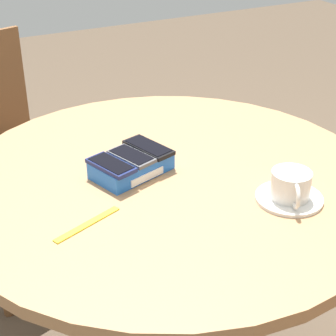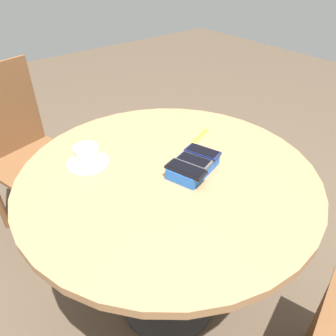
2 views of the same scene
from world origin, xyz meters
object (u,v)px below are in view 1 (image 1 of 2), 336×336
(phone_navy, at_px, (111,165))
(phone_black, at_px, (148,147))
(round_table, at_px, (168,215))
(phone_box, at_px, (132,166))
(coffee_cup, at_px, (291,185))
(chair_far_side, at_px, (2,157))
(phone_gray, at_px, (131,156))
(lanyard_strap, at_px, (87,224))
(saucer, at_px, (289,198))

(phone_navy, relative_size, phone_black, 0.92)
(round_table, bearing_deg, phone_box, 147.12)
(round_table, xyz_separation_m, coffee_cup, (0.19, -0.23, 0.16))
(phone_navy, relative_size, chair_far_side, 0.15)
(phone_gray, relative_size, phone_black, 0.90)
(phone_black, bearing_deg, phone_box, -156.87)
(coffee_cup, bearing_deg, phone_black, 124.80)
(phone_box, bearing_deg, phone_navy, -162.38)
(phone_box, xyz_separation_m, coffee_cup, (0.26, -0.27, 0.02))
(round_table, height_order, phone_gray, phone_gray)
(phone_gray, bearing_deg, lanyard_strap, -137.23)
(phone_black, xyz_separation_m, chair_far_side, (-0.24, 0.76, -0.33))
(phone_box, height_order, phone_black, phone_black)
(saucer, bearing_deg, chair_far_side, 112.76)
(phone_navy, xyz_separation_m, lanyard_strap, (-0.11, -0.14, -0.05))
(phone_gray, height_order, saucer, phone_gray)
(chair_far_side, bearing_deg, phone_gray, -77.14)
(chair_far_side, bearing_deg, lanyard_strap, -89.58)
(phone_navy, bearing_deg, phone_box, 17.62)
(lanyard_strap, height_order, chair_far_side, chair_far_side)
(phone_gray, relative_size, saucer, 0.86)
(phone_black, bearing_deg, phone_gray, -157.68)
(phone_gray, distance_m, phone_black, 0.06)
(phone_gray, bearing_deg, chair_far_side, 102.86)
(phone_gray, height_order, chair_far_side, chair_far_side)
(phone_navy, xyz_separation_m, phone_gray, (0.06, 0.02, -0.00))
(coffee_cup, relative_size, lanyard_strap, 0.68)
(phone_gray, bearing_deg, phone_box, -120.71)
(round_table, height_order, saucer, saucer)
(phone_black, bearing_deg, phone_navy, -159.65)
(saucer, height_order, coffee_cup, coffee_cup)
(coffee_cup, xyz_separation_m, lanyard_strap, (-0.43, 0.12, -0.04))
(phone_box, relative_size, phone_gray, 1.61)
(phone_navy, xyz_separation_m, chair_far_side, (-0.12, 0.80, -0.33))
(phone_black, height_order, lanyard_strap, phone_black)
(round_table, relative_size, phone_black, 7.18)
(phone_navy, xyz_separation_m, coffee_cup, (0.32, -0.25, -0.01))
(phone_box, bearing_deg, phone_black, 23.13)
(phone_gray, bearing_deg, saucer, -45.85)
(phone_box, relative_size, chair_far_side, 0.24)
(phone_black, distance_m, chair_far_side, 0.86)
(round_table, relative_size, phone_navy, 7.77)
(phone_navy, bearing_deg, chair_far_side, 98.35)
(lanyard_strap, xyz_separation_m, chair_far_side, (-0.01, 0.94, -0.28))
(phone_navy, bearing_deg, round_table, -12.12)
(chair_far_side, bearing_deg, coffee_cup, -67.34)
(phone_black, bearing_deg, coffee_cup, -55.20)
(phone_navy, distance_m, coffee_cup, 0.41)
(phone_box, bearing_deg, phone_gray, 59.29)
(phone_navy, bearing_deg, lanyard_strap, -128.70)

